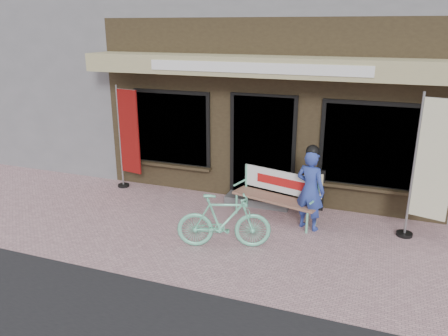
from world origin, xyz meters
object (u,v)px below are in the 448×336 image
at_px(nobori_cream, 430,168).
at_px(menu_stand, 313,189).
at_px(nobori_red, 128,137).
at_px(bicycle, 224,221).
at_px(person, 310,188).
at_px(bench, 278,192).

distance_m(nobori_cream, menu_stand, 2.20).
xyz_separation_m(nobori_red, menu_stand, (3.97, 0.22, -0.75)).
distance_m(nobori_red, menu_stand, 4.05).
bearing_deg(bicycle, person, -63.46).
bearing_deg(bicycle, nobori_red, 39.24).
distance_m(person, menu_stand, 0.92).
bearing_deg(bench, nobori_cream, 14.08).
distance_m(person, bicycle, 1.68).
height_order(bench, nobori_cream, nobori_cream).
bearing_deg(menu_stand, person, -91.17).
bearing_deg(bicycle, bench, -39.61).
height_order(bench, nobori_red, nobori_red).
xyz_separation_m(bicycle, nobori_red, (-2.87, 1.81, 0.72)).
bearing_deg(nobori_red, bench, 3.46).
relative_size(bicycle, nobori_cream, 0.61).
xyz_separation_m(bench, person, (0.63, -0.23, 0.23)).
height_order(nobori_red, menu_stand, nobori_red).
bearing_deg(person, nobori_red, -169.82).
relative_size(bench, person, 1.11).
bearing_deg(menu_stand, nobori_red, 177.79).
bearing_deg(person, bench, 178.72).
distance_m(bench, nobori_cream, 2.60).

